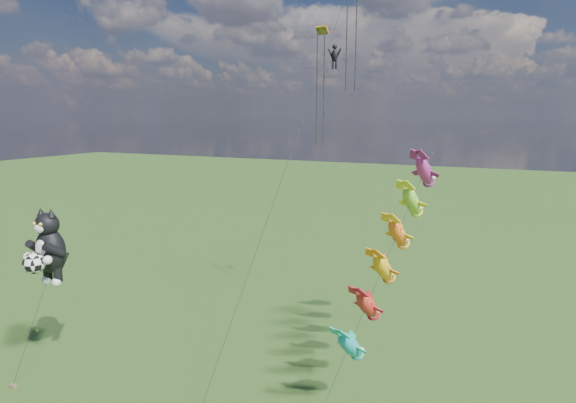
% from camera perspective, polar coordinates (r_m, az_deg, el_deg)
% --- Properties ---
extents(ground, '(300.00, 300.00, 0.00)m').
position_cam_1_polar(ground, '(34.41, -26.99, -20.55)').
color(ground, '#17380E').
extents(cat_kite_rig, '(2.46, 4.12, 11.16)m').
position_cam_1_polar(cat_kite_rig, '(34.64, -26.66, -4.91)').
color(cat_kite_rig, brown).
rests_on(cat_kite_rig, ground).
extents(fish_windsock_rig, '(4.27, 15.47, 15.88)m').
position_cam_1_polar(fish_windsock_rig, '(29.76, 12.02, -5.70)').
color(fish_windsock_rig, brown).
rests_on(fish_windsock_rig, ground).
extents(parafoil_rig, '(4.09, 17.31, 27.12)m').
position_cam_1_polar(parafoil_rig, '(36.16, 5.30, 16.70)').
color(parafoil_rig, brown).
rests_on(parafoil_rig, ground).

